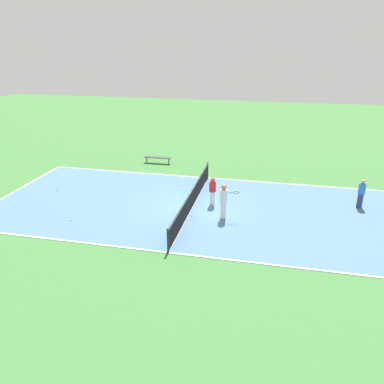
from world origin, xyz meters
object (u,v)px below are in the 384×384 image
(player_coach_red, at_px, (213,189))
(player_near_blue, at_px, (362,192))
(tennis_ball_far_baseline, at_px, (147,177))
(tennis_ball_near_net, at_px, (57,190))
(player_near_white, at_px, (224,199))
(tennis_ball_midcourt, at_px, (192,216))
(bench, at_px, (158,158))
(tennis_net, at_px, (192,198))
(tennis_ball_right_alley, at_px, (71,220))

(player_coach_red, bearing_deg, player_near_blue, 1.77)
(player_near_blue, height_order, player_coach_red, player_coach_red)
(player_near_blue, xyz_separation_m, player_coach_red, (1.41, -7.77, 0.01))
(tennis_ball_far_baseline, bearing_deg, tennis_ball_near_net, -54.89)
(player_near_blue, xyz_separation_m, tennis_ball_far_baseline, (-1.98, -12.63, -0.86))
(player_near_white, distance_m, player_near_blue, 7.56)
(tennis_ball_far_baseline, relative_size, tennis_ball_midcourt, 1.00)
(bench, distance_m, player_coach_red, 8.48)
(player_coach_red, distance_m, tennis_ball_midcourt, 2.01)
(player_near_blue, distance_m, tennis_ball_midcourt, 9.11)
(bench, distance_m, player_near_blue, 13.99)
(tennis_net, distance_m, tennis_ball_midcourt, 1.25)
(bench, relative_size, tennis_ball_right_alley, 29.07)
(bench, xyz_separation_m, player_near_blue, (5.28, 12.95, 0.53))
(player_coach_red, xyz_separation_m, tennis_ball_midcourt, (1.64, -0.77, -0.87))
(bench, height_order, tennis_ball_midcourt, bench)
(player_coach_red, distance_m, tennis_ball_near_net, 9.52)
(bench, relative_size, player_coach_red, 1.24)
(tennis_net, bearing_deg, bench, -149.97)
(tennis_net, xyz_separation_m, tennis_ball_near_net, (-0.68, -8.46, -0.51))
(tennis_ball_far_baseline, distance_m, tennis_ball_midcourt, 6.49)
(tennis_ball_midcourt, distance_m, tennis_ball_right_alley, 6.05)
(tennis_net, xyz_separation_m, tennis_ball_far_baseline, (-3.92, -3.85, -0.51))
(tennis_ball_far_baseline, bearing_deg, player_near_blue, 81.07)
(tennis_net, height_order, player_near_white, player_near_white)
(tennis_ball_near_net, distance_m, tennis_ball_right_alley, 4.63)
(tennis_net, height_order, tennis_ball_far_baseline, tennis_net)
(player_near_white, relative_size, tennis_ball_midcourt, 27.05)
(bench, bearing_deg, tennis_ball_near_net, -123.30)
(tennis_net, xyz_separation_m, player_near_blue, (-1.93, 8.78, 0.36))
(player_near_blue, relative_size, player_coach_red, 0.99)
(tennis_net, relative_size, tennis_ball_midcourt, 139.36)
(tennis_ball_near_net, bearing_deg, tennis_ball_right_alley, 39.23)
(player_near_white, bearing_deg, tennis_ball_midcourt, 168.08)
(tennis_net, relative_size, bench, 4.79)
(bench, bearing_deg, tennis_ball_far_baseline, -84.52)
(player_near_blue, bearing_deg, tennis_ball_right_alley, -134.86)
(bench, distance_m, tennis_ball_far_baseline, 3.33)
(player_coach_red, xyz_separation_m, tennis_ball_near_net, (-0.15, -9.48, -0.87))
(player_near_blue, bearing_deg, player_near_white, -130.38)
(player_near_blue, height_order, tennis_ball_far_baseline, player_near_blue)
(tennis_ball_midcourt, relative_size, tennis_ball_right_alley, 1.00)
(player_near_blue, bearing_deg, tennis_ball_midcourt, -133.93)
(tennis_ball_near_net, height_order, tennis_ball_right_alley, same)
(bench, relative_size, tennis_ball_near_net, 29.07)
(player_near_white, xyz_separation_m, tennis_ball_right_alley, (1.87, -7.36, -1.04))
(player_near_blue, distance_m, tennis_ball_far_baseline, 12.82)
(player_near_white, bearing_deg, tennis_ball_far_baseline, 124.48)
(player_near_blue, bearing_deg, bench, -175.74)
(player_coach_red, relative_size, tennis_ball_near_net, 23.53)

